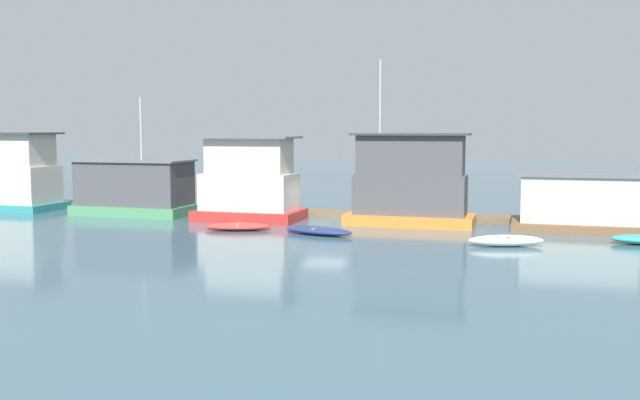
{
  "coord_description": "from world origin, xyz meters",
  "views": [
    {
      "loc": [
        11.63,
        -40.28,
        5.49
      ],
      "look_at": [
        0.0,
        -1.0,
        1.4
      ],
      "focal_mm": 40.0,
      "sensor_mm": 36.0,
      "label": 1
    }
  ],
  "objects_px": {
    "dinghy_red": "(238,227)",
    "dinghy_navy": "(319,231)",
    "houseboat_orange": "(410,184)",
    "dinghy_white": "(506,241)",
    "houseboat_red": "(249,183)",
    "houseboat_brown": "(578,204)",
    "mooring_post_far_left": "(407,205)",
    "houseboat_green": "(135,188)",
    "mooring_post_near_right": "(245,198)",
    "mooring_post_centre": "(186,201)",
    "houseboat_teal": "(9,174)"
  },
  "relations": [
    {
      "from": "dinghy_red",
      "to": "dinghy_white",
      "type": "bearing_deg",
      "value": -5.58
    },
    {
      "from": "houseboat_green",
      "to": "dinghy_red",
      "type": "xyz_separation_m",
      "value": [
        9.18,
        -4.71,
        -1.52
      ]
    },
    {
      "from": "houseboat_orange",
      "to": "dinghy_navy",
      "type": "height_order",
      "value": "houseboat_orange"
    },
    {
      "from": "houseboat_orange",
      "to": "dinghy_white",
      "type": "relative_size",
      "value": 2.53
    },
    {
      "from": "dinghy_white",
      "to": "mooring_post_near_right",
      "type": "xyz_separation_m",
      "value": [
        -16.49,
        7.96,
        0.83
      ]
    },
    {
      "from": "dinghy_navy",
      "to": "mooring_post_far_left",
      "type": "bearing_deg",
      "value": 62.98
    },
    {
      "from": "houseboat_green",
      "to": "houseboat_orange",
      "type": "distance_m",
      "value": 17.79
    },
    {
      "from": "dinghy_navy",
      "to": "houseboat_orange",
      "type": "bearing_deg",
      "value": 52.49
    },
    {
      "from": "houseboat_red",
      "to": "houseboat_brown",
      "type": "bearing_deg",
      "value": 2.16
    },
    {
      "from": "dinghy_red",
      "to": "mooring_post_far_left",
      "type": "bearing_deg",
      "value": 38.83
    },
    {
      "from": "houseboat_green",
      "to": "dinghy_navy",
      "type": "distance_m",
      "value": 14.8
    },
    {
      "from": "houseboat_brown",
      "to": "mooring_post_centre",
      "type": "bearing_deg",
      "value": 176.12
    },
    {
      "from": "houseboat_green",
      "to": "mooring_post_near_right",
      "type": "bearing_deg",
      "value": 15.17
    },
    {
      "from": "houseboat_green",
      "to": "dinghy_navy",
      "type": "relative_size",
      "value": 1.79
    },
    {
      "from": "houseboat_green",
      "to": "mooring_post_far_left",
      "type": "distance_m",
      "value": 17.47
    },
    {
      "from": "houseboat_green",
      "to": "houseboat_brown",
      "type": "bearing_deg",
      "value": 0.47
    },
    {
      "from": "dinghy_red",
      "to": "dinghy_navy",
      "type": "distance_m",
      "value": 4.67
    },
    {
      "from": "houseboat_orange",
      "to": "dinghy_white",
      "type": "distance_m",
      "value": 8.6
    },
    {
      "from": "houseboat_red",
      "to": "mooring_post_centre",
      "type": "distance_m",
      "value": 6.14
    },
    {
      "from": "houseboat_green",
      "to": "mooring_post_centre",
      "type": "distance_m",
      "value": 3.38
    },
    {
      "from": "houseboat_red",
      "to": "houseboat_orange",
      "type": "bearing_deg",
      "value": 3.59
    },
    {
      "from": "mooring_post_near_right",
      "to": "houseboat_orange",
      "type": "bearing_deg",
      "value": -9.1
    },
    {
      "from": "dinghy_white",
      "to": "houseboat_brown",
      "type": "bearing_deg",
      "value": 60.68
    },
    {
      "from": "houseboat_green",
      "to": "houseboat_orange",
      "type": "xyz_separation_m",
      "value": [
        17.78,
        0.11,
        0.64
      ]
    },
    {
      "from": "dinghy_navy",
      "to": "mooring_post_near_right",
      "type": "bearing_deg",
      "value": 135.36
    },
    {
      "from": "dinghy_navy",
      "to": "dinghy_white",
      "type": "xyz_separation_m",
      "value": [
        9.52,
        -1.08,
        0.06
      ]
    },
    {
      "from": "houseboat_teal",
      "to": "dinghy_white",
      "type": "height_order",
      "value": "houseboat_teal"
    },
    {
      "from": "houseboat_red",
      "to": "dinghy_red",
      "type": "bearing_deg",
      "value": -75.99
    },
    {
      "from": "houseboat_orange",
      "to": "dinghy_white",
      "type": "xyz_separation_m",
      "value": [
        5.58,
        -6.21,
        -2.09
      ]
    },
    {
      "from": "houseboat_orange",
      "to": "mooring_post_near_right",
      "type": "xyz_separation_m",
      "value": [
        -10.91,
        1.75,
        -1.26
      ]
    },
    {
      "from": "houseboat_orange",
      "to": "houseboat_green",
      "type": "bearing_deg",
      "value": -179.63
    },
    {
      "from": "houseboat_teal",
      "to": "houseboat_green",
      "type": "bearing_deg",
      "value": -0.76
    },
    {
      "from": "houseboat_green",
      "to": "dinghy_red",
      "type": "bearing_deg",
      "value": -27.17
    },
    {
      "from": "dinghy_white",
      "to": "mooring_post_centre",
      "type": "bearing_deg",
      "value": 158.97
    },
    {
      "from": "dinghy_navy",
      "to": "mooring_post_near_right",
      "type": "height_order",
      "value": "mooring_post_near_right"
    },
    {
      "from": "mooring_post_far_left",
      "to": "houseboat_teal",
      "type": "bearing_deg",
      "value": -176.33
    },
    {
      "from": "houseboat_teal",
      "to": "mooring_post_centre",
      "type": "height_order",
      "value": "houseboat_teal"
    },
    {
      "from": "mooring_post_near_right",
      "to": "mooring_post_far_left",
      "type": "relative_size",
      "value": 1.16
    },
    {
      "from": "houseboat_orange",
      "to": "houseboat_brown",
      "type": "relative_size",
      "value": 1.36
    },
    {
      "from": "houseboat_brown",
      "to": "dinghy_navy",
      "type": "height_order",
      "value": "houseboat_brown"
    },
    {
      "from": "houseboat_red",
      "to": "houseboat_brown",
      "type": "height_order",
      "value": "houseboat_red"
    },
    {
      "from": "mooring_post_near_right",
      "to": "mooring_post_centre",
      "type": "height_order",
      "value": "mooring_post_near_right"
    },
    {
      "from": "dinghy_white",
      "to": "dinghy_navy",
      "type": "bearing_deg",
      "value": 173.55
    },
    {
      "from": "houseboat_teal",
      "to": "houseboat_red",
      "type": "relative_size",
      "value": 1.22
    },
    {
      "from": "houseboat_teal",
      "to": "mooring_post_near_right",
      "type": "xyz_separation_m",
      "value": [
        16.58,
        1.73,
        -1.31
      ]
    },
    {
      "from": "dinghy_navy",
      "to": "mooring_post_centre",
      "type": "relative_size",
      "value": 2.79
    },
    {
      "from": "dinghy_red",
      "to": "dinghy_navy",
      "type": "xyz_separation_m",
      "value": [
        4.66,
        -0.31,
        0.01
      ]
    },
    {
      "from": "dinghy_red",
      "to": "mooring_post_far_left",
      "type": "distance_m",
      "value": 10.51
    },
    {
      "from": "houseboat_red",
      "to": "houseboat_orange",
      "type": "xyz_separation_m",
      "value": [
        9.65,
        0.61,
        0.13
      ]
    },
    {
      "from": "houseboat_orange",
      "to": "mooring_post_far_left",
      "type": "bearing_deg",
      "value": 103.84
    }
  ]
}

